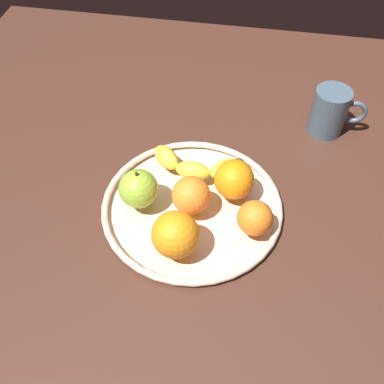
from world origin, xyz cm
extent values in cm
cube|color=#44261D|center=(0.00, 0.00, -2.00)|extent=(128.53, 128.53, 4.00)
cylinder|color=beige|center=(0.00, 0.00, 0.30)|extent=(30.98, 30.98, 0.60)
torus|color=beige|center=(0.00, 0.00, 1.20)|extent=(32.27, 32.27, 1.20)
ellipsoid|color=yellow|center=(-6.38, 8.59, 3.56)|extent=(7.05, 7.00, 3.52)
ellipsoid|color=yellow|center=(-0.89, 6.06, 3.56)|extent=(6.70, 4.08, 3.52)
ellipsoid|color=yellow|center=(4.95, 7.57, 3.56)|extent=(7.29, 6.51, 3.52)
ellipsoid|color=brown|center=(7.34, 9.19, 3.56)|extent=(3.04, 3.16, 2.46)
sphere|color=#91BC34|center=(-9.14, -1.23, 5.25)|extent=(6.90, 6.90, 6.90)
cylinder|color=#593819|center=(-9.14, -1.23, 8.90)|extent=(0.44, 0.44, 1.20)
sphere|color=orange|center=(0.28, -1.02, 5.12)|extent=(6.64, 6.64, 6.64)
sphere|color=orange|center=(6.84, 3.63, 5.34)|extent=(7.09, 7.09, 7.09)
sphere|color=orange|center=(-0.94, -9.76, 5.66)|extent=(7.71, 7.71, 7.71)
sphere|color=orange|center=(11.16, -3.72, 4.80)|extent=(6.01, 6.01, 6.01)
cylinder|color=#425664|center=(23.74, 25.76, 4.92)|extent=(7.22, 7.22, 9.84)
torus|color=#425664|center=(28.54, 25.76, 5.41)|extent=(5.33, 1.00, 5.33)
camera|label=1|loc=(8.44, -48.15, 63.02)|focal=41.35mm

